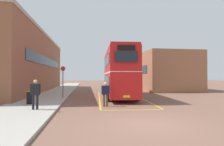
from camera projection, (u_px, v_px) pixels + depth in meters
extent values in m
plane|color=brown|center=(108.00, 93.00, 22.45)|extent=(135.60, 135.60, 0.00)
cube|color=#A39E93|center=(57.00, 92.00, 23.92)|extent=(4.00, 57.60, 0.14)
cube|color=brown|center=(23.00, 64.00, 25.10)|extent=(6.37, 24.80, 7.55)
cube|color=#232D38|center=(48.00, 62.00, 25.55)|extent=(0.06, 18.84, 1.10)
cube|color=#A89E8E|center=(24.00, 36.00, 25.16)|extent=(6.49, 24.92, 0.36)
cube|color=#9E6647|center=(156.00, 72.00, 31.60)|extent=(7.54, 16.51, 5.65)
cube|color=#232D38|center=(135.00, 70.00, 31.07)|extent=(0.06, 12.55, 1.10)
cylinder|color=black|center=(105.00, 90.00, 22.03)|extent=(0.34, 1.01, 1.00)
cylinder|color=black|center=(125.00, 90.00, 22.23)|extent=(0.34, 1.01, 1.00)
cylinder|color=black|center=(108.00, 95.00, 15.47)|extent=(0.34, 1.01, 1.00)
cylinder|color=black|center=(137.00, 95.00, 15.68)|extent=(0.34, 1.01, 1.00)
cube|color=red|center=(118.00, 83.00, 18.87)|extent=(3.05, 10.73, 2.10)
cube|color=red|center=(118.00, 63.00, 18.90)|extent=(3.04, 10.52, 2.10)
cube|color=red|center=(118.00, 52.00, 18.92)|extent=(2.93, 10.41, 0.20)
cube|color=white|center=(118.00, 73.00, 18.88)|extent=(3.07, 10.63, 0.14)
cube|color=#19232D|center=(106.00, 80.00, 18.77)|extent=(0.54, 8.69, 0.84)
cube|color=#19232D|center=(106.00, 62.00, 18.80)|extent=(0.54, 8.69, 0.84)
cube|color=#19232D|center=(130.00, 80.00, 18.97)|extent=(0.54, 8.69, 0.84)
cube|color=#19232D|center=(130.00, 62.00, 19.00)|extent=(0.54, 8.69, 0.84)
cube|color=#19232D|center=(126.00, 57.00, 13.60)|extent=(1.70, 0.14, 0.80)
cube|color=black|center=(126.00, 47.00, 13.61)|extent=(1.34, 0.12, 0.36)
cube|color=#19232D|center=(114.00, 79.00, 24.18)|extent=(1.95, 0.15, 1.00)
cube|color=yellow|center=(126.00, 96.00, 13.55)|extent=(0.52, 0.06, 0.16)
cylinder|color=black|center=(109.00, 83.00, 41.89)|extent=(0.31, 0.93, 0.92)
cylinder|color=black|center=(120.00, 83.00, 42.38)|extent=(0.31, 0.93, 0.92)
cylinder|color=black|center=(114.00, 84.00, 36.86)|extent=(0.31, 0.93, 0.92)
cylinder|color=black|center=(126.00, 84.00, 37.35)|extent=(0.31, 0.93, 0.92)
cube|color=silver|center=(117.00, 79.00, 39.64)|extent=(2.93, 8.67, 2.60)
cube|color=silver|center=(117.00, 72.00, 39.66)|extent=(2.76, 8.32, 0.12)
cube|color=#19232D|center=(111.00, 77.00, 39.40)|extent=(0.39, 6.83, 0.96)
cube|color=#19232D|center=(123.00, 77.00, 39.89)|extent=(0.39, 6.83, 0.96)
cube|color=#19232D|center=(113.00, 77.00, 43.86)|extent=(1.99, 0.14, 1.10)
cylinder|color=#473828|center=(107.00, 100.00, 12.90)|extent=(0.14, 0.14, 0.84)
cylinder|color=#473828|center=(104.00, 100.00, 12.90)|extent=(0.14, 0.14, 0.84)
cube|color=#141938|center=(106.00, 90.00, 12.91)|extent=(0.52, 0.29, 0.63)
cylinder|color=#141938|center=(109.00, 90.00, 12.91)|extent=(0.09, 0.09, 0.60)
cylinder|color=#141938|center=(102.00, 90.00, 12.91)|extent=(0.09, 0.09, 0.60)
sphere|color=beige|center=(106.00, 84.00, 12.90)|extent=(0.23, 0.23, 0.23)
cylinder|color=black|center=(33.00, 102.00, 10.93)|extent=(0.14, 0.14, 0.87)
cylinder|color=black|center=(37.00, 102.00, 10.98)|extent=(0.14, 0.14, 0.87)
cube|color=black|center=(35.00, 90.00, 10.97)|extent=(0.52, 0.26, 0.65)
cylinder|color=black|center=(31.00, 89.00, 10.92)|extent=(0.09, 0.09, 0.62)
cylinder|color=black|center=(40.00, 89.00, 11.02)|extent=(0.09, 0.09, 0.62)
sphere|color=tan|center=(35.00, 82.00, 11.00)|extent=(0.24, 0.24, 0.24)
cylinder|color=black|center=(30.00, 98.00, 13.13)|extent=(0.51, 0.51, 0.89)
cylinder|color=olive|center=(30.00, 91.00, 13.14)|extent=(0.54, 0.54, 0.04)
cylinder|color=#4C4C51|center=(63.00, 82.00, 16.75)|extent=(0.08, 0.08, 2.87)
cylinder|color=red|center=(63.00, 69.00, 16.77)|extent=(0.43, 0.14, 0.44)
cube|color=gold|center=(99.00, 98.00, 17.63)|extent=(0.85, 12.60, 0.01)
cube|color=gold|center=(140.00, 98.00, 17.96)|extent=(0.85, 12.60, 0.01)
cube|color=gold|center=(133.00, 110.00, 11.51)|extent=(4.16, 0.36, 0.01)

